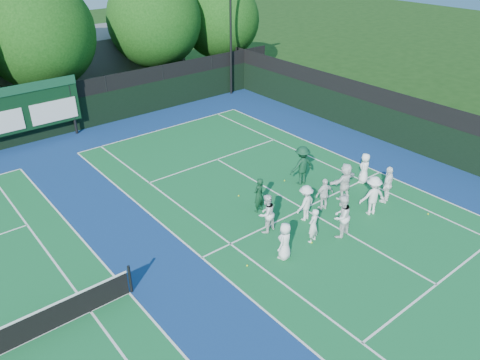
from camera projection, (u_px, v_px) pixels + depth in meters
ground at (321, 219)px, 19.95m from camera, size 120.00×120.00×0.00m
court_apron at (190, 263)px, 17.30m from camera, size 34.00×32.00×0.01m
near_court at (304, 209)px, 20.63m from camera, size 11.05×23.85×0.01m
back_fence at (44, 116)px, 26.87m from camera, size 34.00×0.08×3.00m
divider_fence_right at (423, 131)px, 24.97m from camera, size 0.08×32.00×3.00m
scoreboard at (25, 108)px, 25.63m from camera, size 6.00×0.21×3.55m
clubhouse at (59, 65)px, 34.23m from camera, size 18.00×6.00×4.00m
light_pole_right at (230, 4)px, 31.78m from camera, size 1.20×0.30×10.12m
tree_c at (41, 36)px, 28.52m from camera, size 6.86×6.86×8.68m
tree_d at (156, 22)px, 33.00m from camera, size 6.59×6.59×8.46m
tree_e at (221, 21)px, 36.47m from camera, size 6.06×6.06×7.64m
tennis_ball_0 at (312, 243)px, 18.39m from camera, size 0.07×0.07×0.07m
tennis_ball_1 at (285, 181)px, 22.85m from camera, size 0.07×0.07×0.07m
tennis_ball_2 at (428, 214)px, 20.21m from camera, size 0.07×0.07×0.07m
tennis_ball_3 at (247, 266)px, 17.14m from camera, size 0.07×0.07×0.07m
tennis_ball_4 at (239, 196)px, 21.58m from camera, size 0.07×0.07×0.07m
tennis_ball_5 at (344, 210)px, 20.51m from camera, size 0.07×0.07×0.07m
player_front_0 at (285, 241)px, 17.26m from camera, size 0.87×0.73×1.52m
player_front_1 at (313, 226)px, 18.17m from camera, size 0.60×0.45×1.48m
player_front_2 at (341, 216)px, 18.43m from camera, size 0.98×0.81×1.84m
player_front_3 at (372, 196)px, 19.90m from camera, size 1.31×1.03×1.78m
player_front_4 at (388, 184)px, 20.77m from camera, size 1.11×0.70×1.76m
player_back_0 at (266, 213)px, 18.75m from camera, size 0.89×0.73×1.69m
player_back_1 at (305, 203)px, 19.53m from camera, size 1.13×0.77×1.61m
player_back_2 at (324, 194)px, 20.27m from camera, size 0.94×0.54×1.50m
player_back_3 at (345, 181)px, 21.04m from camera, size 1.63×0.54×1.75m
player_back_4 at (364, 168)px, 22.44m from camera, size 0.88×0.75×1.52m
coach_left at (259, 195)px, 20.10m from camera, size 0.65×0.48×1.61m
coach_right at (302, 165)px, 22.22m from camera, size 1.34×0.88×1.94m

